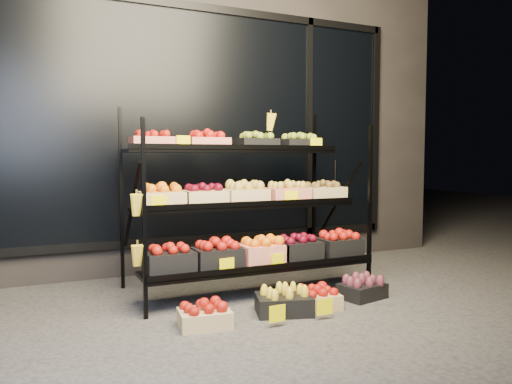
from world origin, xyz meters
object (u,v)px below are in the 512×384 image
display_rack (247,204)px  floor_crate_midright (317,298)px  floor_crate_left (205,315)px  floor_crate_midleft (284,301)px

display_rack → floor_crate_midright: (0.29, -0.73, -0.70)m
display_rack → floor_crate_midright: size_ratio=5.75×
floor_crate_left → floor_crate_midleft: (0.66, 0.04, 0.01)m
floor_crate_midleft → floor_crate_midright: bearing=19.2°
floor_crate_left → floor_crate_midleft: bearing=10.5°
floor_crate_midright → display_rack: bearing=120.5°
display_rack → floor_crate_left: display_rack is taller
floor_crate_midleft → floor_crate_midright: 0.31m
floor_crate_left → floor_crate_midright: 0.97m
display_rack → floor_crate_left: size_ratio=5.58×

